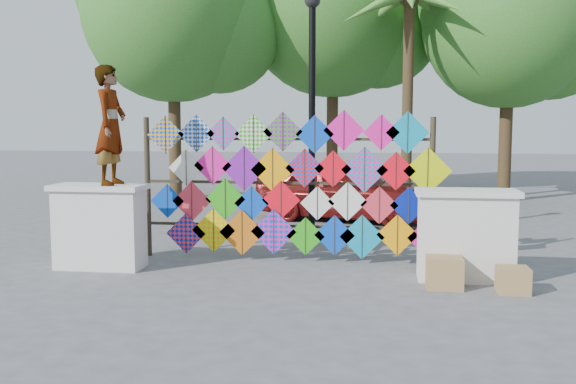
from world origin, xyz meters
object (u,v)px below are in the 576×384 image
object	(u,v)px
lamppost	(312,95)
sedan	(344,190)
vendor_woman	(111,125)
kite_rack	(291,186)

from	to	relation	value
lamppost	sedan	bearing A→B (deg)	82.77
vendor_woman	kite_rack	bearing A→B (deg)	-69.79
vendor_woman	lamppost	bearing A→B (deg)	-51.15
kite_rack	vendor_woman	distance (m)	2.90
vendor_woman	sedan	distance (m)	6.47
kite_rack	sedan	bearing A→B (deg)	82.25
lamppost	kite_rack	bearing A→B (deg)	-99.07
vendor_woman	lamppost	xyz separation A→B (m)	(2.78, 2.20, 0.52)
kite_rack	sedan	size ratio (longest dim) A/B	1.22
kite_rack	sedan	world-z (taller)	kite_rack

